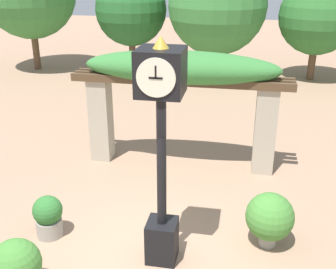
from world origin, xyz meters
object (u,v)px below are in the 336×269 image
at_px(potted_plant_far_right, 48,216).
at_px(pedestal_clock, 161,141).
at_px(potted_plant_far_left, 270,217).
at_px(potted_plant_near_right, 16,267).

bearing_deg(potted_plant_far_right, pedestal_clock, -6.77).
height_order(pedestal_clock, potted_plant_far_left, pedestal_clock).
xyz_separation_m(potted_plant_near_right, potted_plant_far_right, (-0.20, 1.38, -0.10)).
relative_size(potted_plant_near_right, potted_plant_far_right, 1.19).
xyz_separation_m(potted_plant_far_left, potted_plant_far_right, (-3.63, -0.42, -0.14)).
distance_m(pedestal_clock, potted_plant_far_right, 2.59).
height_order(pedestal_clock, potted_plant_far_right, pedestal_clock).
distance_m(potted_plant_far_left, potted_plant_far_right, 3.66).
bearing_deg(potted_plant_near_right, potted_plant_far_right, 98.05).
bearing_deg(potted_plant_far_right, potted_plant_near_right, -81.95).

